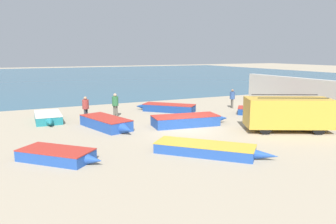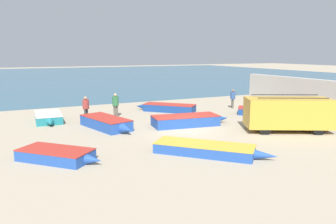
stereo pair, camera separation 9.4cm
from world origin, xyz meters
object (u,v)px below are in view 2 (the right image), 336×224
at_px(fishing_rowboat_5, 188,120).
at_px(fisherman_2, 233,97).
at_px(fishing_rowboat_1, 107,123).
at_px(parked_van, 288,113).
at_px(fishing_rowboat_3, 58,155).
at_px(fishing_rowboat_4, 167,108).
at_px(fisherman_0, 86,106).
at_px(fishing_rowboat_2, 261,111).
at_px(fishing_rowboat_6, 48,117).
at_px(fishing_rowboat_0, 207,149).
at_px(fisherman_1, 116,103).

xyz_separation_m(fishing_rowboat_5, fisherman_2, (6.68, 4.26, 0.63)).
bearing_deg(fishing_rowboat_1, fishing_rowboat_5, 58.37).
bearing_deg(parked_van, fishing_rowboat_1, 177.77).
distance_m(fishing_rowboat_3, fishing_rowboat_5, 9.33).
bearing_deg(fishing_rowboat_3, fishing_rowboat_1, 100.39).
xyz_separation_m(fishing_rowboat_4, fisherman_0, (-6.63, -0.78, 0.70)).
xyz_separation_m(fishing_rowboat_2, fishing_rowboat_6, (-14.96, 4.26, 0.03)).
relative_size(fishing_rowboat_0, fisherman_0, 2.77).
relative_size(fishing_rowboat_6, fisherman_0, 2.41).
bearing_deg(fishing_rowboat_6, fishing_rowboat_0, 30.24).
bearing_deg(fishing_rowboat_6, fishing_rowboat_5, 59.16).
xyz_separation_m(fishing_rowboat_0, fisherman_1, (-1.23, 10.60, 0.80)).
distance_m(fisherman_1, fisherman_2, 10.09).
bearing_deg(fishing_rowboat_6, fisherman_0, 74.99).
distance_m(parked_van, fisherman_2, 8.46).
distance_m(fishing_rowboat_1, fisherman_0, 3.21).
distance_m(fishing_rowboat_1, fishing_rowboat_2, 11.89).
height_order(fishing_rowboat_4, fisherman_1, fisherman_1).
relative_size(parked_van, fishing_rowboat_4, 1.27).
xyz_separation_m(fishing_rowboat_3, fisherman_0, (2.93, 8.22, 0.75)).
bearing_deg(fisherman_0, fisherman_1, -119.38).
relative_size(fishing_rowboat_1, fishing_rowboat_4, 1.15).
bearing_deg(fisherman_1, fishing_rowboat_4, -72.26).
distance_m(fishing_rowboat_1, fishing_rowboat_6, 4.91).
height_order(fishing_rowboat_3, fishing_rowboat_6, fishing_rowboat_6).
bearing_deg(fisherman_1, fishing_rowboat_0, -161.37).
distance_m(fishing_rowboat_0, fisherman_2, 13.41).
height_order(fishing_rowboat_2, fisherman_1, fisherman_1).
height_order(fishing_rowboat_6, fisherman_1, fisherman_1).
distance_m(fishing_rowboat_2, fishing_rowboat_3, 16.17).
bearing_deg(fisherman_1, fishing_rowboat_1, 167.24).
bearing_deg(fishing_rowboat_2, fishing_rowboat_1, -142.20).
height_order(fishing_rowboat_4, fishing_rowboat_6, fishing_rowboat_4).
relative_size(fishing_rowboat_2, fishing_rowboat_5, 0.69).
bearing_deg(fisherman_2, parked_van, 90.13).
xyz_separation_m(fishing_rowboat_3, fisherman_2, (15.23, 8.01, 0.71)).
bearing_deg(fishing_rowboat_5, fishing_rowboat_1, 171.77).
bearing_deg(fisherman_2, fishing_rowboat_4, 4.10).
relative_size(parked_van, fishing_rowboat_2, 1.46).
relative_size(fishing_rowboat_4, fishing_rowboat_6, 1.03).
xyz_separation_m(fishing_rowboat_0, fishing_rowboat_1, (-2.80, 7.20, 0.09)).
bearing_deg(fisherman_2, fishing_rowboat_6, 10.28).
bearing_deg(fisherman_0, fishing_rowboat_6, 34.90).
relative_size(fishing_rowboat_6, fisherman_1, 2.33).
bearing_deg(fishing_rowboat_1, fisherman_2, 87.93).
bearing_deg(fishing_rowboat_2, fishing_rowboat_3, -123.14).
bearing_deg(fishing_rowboat_6, fishing_rowboat_1, 41.03).
bearing_deg(fishing_rowboat_0, fishing_rowboat_6, 163.66).
bearing_deg(fishing_rowboat_4, fisherman_1, 50.59).
relative_size(fishing_rowboat_3, fisherman_2, 2.13).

